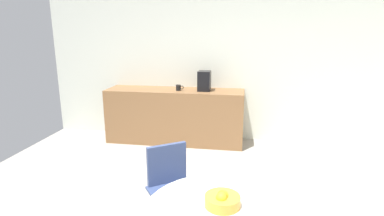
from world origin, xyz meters
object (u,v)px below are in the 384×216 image
object	(u,v)px
coffee_maker	(204,81)
chair_navy	(171,180)
mug_white	(179,88)
fruit_bowl	(222,200)

from	to	relation	value
coffee_maker	chair_navy	bearing A→B (deg)	-90.06
chair_navy	mug_white	distance (m)	2.40
chair_navy	coffee_maker	size ratio (longest dim) A/B	2.59
mug_white	coffee_maker	world-z (taller)	coffee_maker
chair_navy	fruit_bowl	bearing A→B (deg)	-54.31
fruit_bowl	coffee_maker	distance (m)	3.15
chair_navy	coffee_maker	world-z (taller)	coffee_maker
coffee_maker	fruit_bowl	bearing A→B (deg)	-80.65
chair_navy	mug_white	world-z (taller)	mug_white
fruit_bowl	mug_white	world-z (taller)	mug_white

